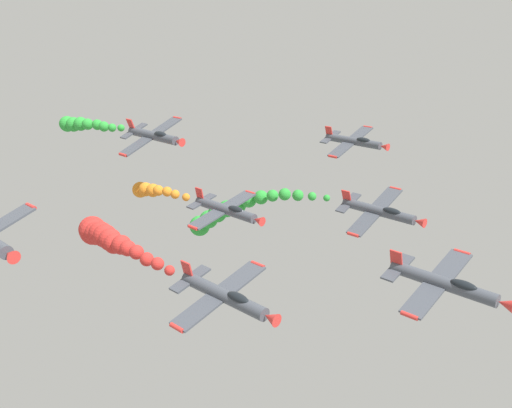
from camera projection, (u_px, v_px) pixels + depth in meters
The scene contains 10 objects.
airplane_lead at pixel (444, 283), 44.40m from camera, with size 9.32×10.35×3.24m.
airplane_left_inner at pixel (379, 211), 61.80m from camera, with size 9.06×10.35×3.74m.
smoke_trail_left_inner at pixel (225, 213), 80.37m from camera, with size 3.21×26.00×12.10m.
airplane_right_inner at pixel (225, 295), 43.53m from camera, with size 9.38×10.35×3.11m.
smoke_trail_right_inner at pixel (102, 235), 62.42m from camera, with size 7.63×24.60×6.13m.
airplane_left_outer at pixel (226, 210), 61.74m from camera, with size 9.44×10.35×2.98m.
smoke_trail_left_outer at pixel (150, 190), 73.29m from camera, with size 3.39×13.46×3.63m.
airplane_right_outer at pixel (354, 141), 78.72m from camera, with size 9.18×10.35×3.47m.
airplane_high_slot at pixel (154, 136), 68.11m from camera, with size 9.04×10.35×3.80m.
smoke_trail_high_slot at pixel (80, 124), 79.50m from camera, with size 2.36×15.59×2.90m.
Camera 1 is at (39.54, 37.07, 122.24)m, focal length 38.45 mm.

